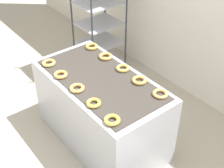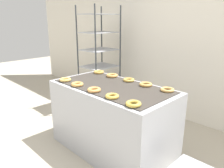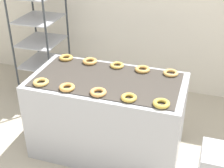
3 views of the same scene
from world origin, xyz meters
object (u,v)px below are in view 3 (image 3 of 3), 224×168
Objects in this scene: donut_near_right at (129,98)px; donut_far_center at (117,65)px; donut_near_center at (98,92)px; donut_far_right at (142,69)px; donut_near_rightmost at (161,103)px; donut_far_rightmost at (171,73)px; donut_far_left at (90,61)px; donut_near_leftmost at (41,82)px; fryer_machine at (108,116)px; baking_rack_cart at (40,30)px; donut_far_leftmost at (66,58)px; donut_near_left at (67,87)px.

donut_near_right is 0.96× the size of donut_far_center.
donut_near_center and donut_far_right have the same top height.
donut_far_rightmost is (-0.01, 0.57, -0.00)m from donut_near_rightmost.
donut_far_left is 0.56m from donut_far_right.
donut_far_center is at bearing 44.48° from donut_near_leftmost.
donut_far_right is at bearing 63.98° from donut_near_center.
donut_near_center is (0.01, -0.28, 0.44)m from fryer_machine.
donut_near_leftmost is at bearing 179.09° from donut_near_center.
donut_near_leftmost is at bearing -146.92° from donut_far_right.
donut_near_leftmost is 1.02× the size of donut_near_rightmost.
donut_near_rightmost is (1.73, -1.13, -0.06)m from baking_rack_cart.
donut_near_leftmost is 0.62m from donut_far_left.
fryer_machine is at bearing -135.81° from donut_far_right.
donut_near_center and donut_far_leftmost have the same top height.
donut_near_leftmost is 0.79m from donut_far_center.
donut_near_leftmost is 0.84m from donut_near_right.
baking_rack_cart reaches higher than donut_far_left.
donut_far_right is at bearing 44.19° from fryer_machine.
baking_rack_cart is at bearing 118.88° from donut_near_leftmost.
donut_far_leftmost and donut_far_right have the same top height.
donut_near_right is 0.93× the size of donut_far_leftmost.
donut_near_center is 0.81m from donut_far_leftmost.
donut_near_left is 0.79m from donut_far_right.
baking_rack_cart is 1.04m from donut_far_left.
donut_far_leftmost reaches higher than donut_far_center.
donut_near_right is (0.28, -0.00, -0.00)m from donut_near_center.
donut_far_left reaches higher than donut_near_rightmost.
fryer_machine is 0.77m from donut_far_leftmost.
donut_near_left is 0.57m from donut_far_left.
baking_rack_cart is at bearing 128.10° from donut_near_left.
donut_near_center is 0.56m from donut_far_center.
donut_far_center is (0.00, 0.56, -0.00)m from donut_near_center.
donut_far_leftmost reaches higher than donut_far_rightmost.
baking_rack_cart is 1.30m from donut_far_center.
donut_near_rightmost is 1.00× the size of donut_far_center.
donut_far_leftmost is 1.12m from donut_far_rightmost.
donut_near_center is 0.97× the size of donut_far_right.
fryer_machine is 0.59m from donut_far_right.
donut_far_center is (-0.55, 0.58, -0.00)m from donut_near_rightmost.
fryer_machine is 0.76m from donut_near_leftmost.
donut_far_left is (0.28, -0.01, 0.00)m from donut_far_leftmost.
donut_far_rightmost is (0.56, 0.28, 0.44)m from fryer_machine.
donut_near_leftmost is 1.07× the size of donut_near_right.
baking_rack_cart is 1.27m from donut_near_leftmost.
donut_near_right is (1.45, -1.12, -0.06)m from baking_rack_cart.
donut_near_rightmost is at bearing -33.22° from baking_rack_cart.
fryer_machine is at bearing -92.26° from donut_far_center.
donut_near_center reaches higher than fryer_machine.
donut_near_right is at bearing -34.22° from donut_far_leftmost.
donut_far_center is at bearing 115.92° from donut_near_right.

